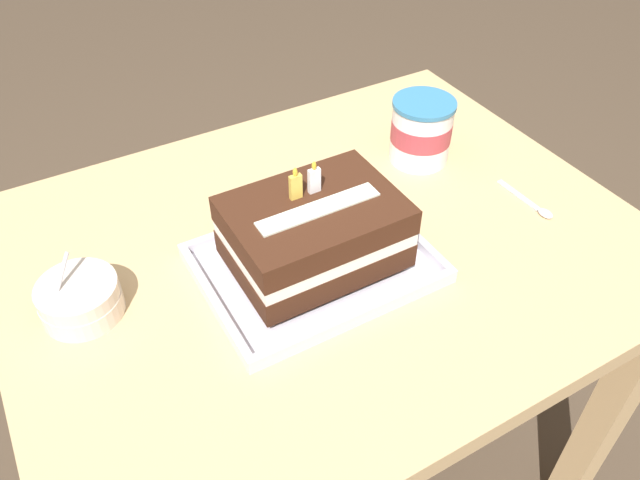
# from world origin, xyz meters

# --- Properties ---
(ground_plane) EXTENTS (8.00, 8.00, 0.00)m
(ground_plane) POSITION_xyz_m (0.00, 0.00, 0.00)
(ground_plane) COLOR #4C3D2D
(dining_table) EXTENTS (1.01, 0.80, 0.75)m
(dining_table) POSITION_xyz_m (0.00, 0.00, 0.64)
(dining_table) COLOR tan
(dining_table) RESTS_ON ground_plane
(foil_tray) EXTENTS (0.34, 0.26, 0.02)m
(foil_tray) POSITION_xyz_m (-0.05, -0.05, 0.76)
(foil_tray) COLOR silver
(foil_tray) RESTS_ON dining_table
(birthday_cake) EXTENTS (0.25, 0.18, 0.16)m
(birthday_cake) POSITION_xyz_m (-0.05, -0.05, 0.83)
(birthday_cake) COLOR #3C1F12
(birthday_cake) RESTS_ON foil_tray
(bowl_stack) EXTENTS (0.12, 0.12, 0.09)m
(bowl_stack) POSITION_xyz_m (-0.38, 0.04, 0.78)
(bowl_stack) COLOR silver
(bowl_stack) RESTS_ON dining_table
(ice_cream_tub) EXTENTS (0.12, 0.12, 0.12)m
(ice_cream_tub) POSITION_xyz_m (0.27, 0.11, 0.82)
(ice_cream_tub) COLOR white
(ice_cream_tub) RESTS_ON dining_table
(serving_spoon_near_tray) EXTENTS (0.02, 0.13, 0.01)m
(serving_spoon_near_tray) POSITION_xyz_m (0.36, -0.11, 0.76)
(serving_spoon_near_tray) COLOR silver
(serving_spoon_near_tray) RESTS_ON dining_table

